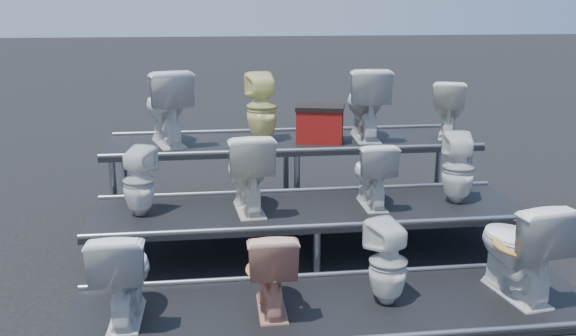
{
  "coord_description": "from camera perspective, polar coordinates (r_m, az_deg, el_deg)",
  "views": [
    {
      "loc": [
        -0.98,
        -5.93,
        2.44
      ],
      "look_at": [
        -0.19,
        0.1,
        0.85
      ],
      "focal_mm": 40.0,
      "sensor_mm": 36.0,
      "label": 1
    }
  ],
  "objects": [
    {
      "name": "ground",
      "position": [
        6.48,
        1.83,
        -7.42
      ],
      "size": [
        80.0,
        80.0,
        0.0
      ],
      "primitive_type": "plane",
      "color": "black",
      "rests_on": "ground"
    },
    {
      "name": "tier_front",
      "position": [
        5.3,
        4.12,
        -12.35
      ],
      "size": [
        4.2,
        1.2,
        0.06
      ],
      "primitive_type": "cube",
      "color": "black",
      "rests_on": "ground"
    },
    {
      "name": "tier_mid",
      "position": [
        6.4,
        1.84,
        -5.51
      ],
      "size": [
        4.2,
        1.2,
        0.46
      ],
      "primitive_type": "cube",
      "color": "black",
      "rests_on": "ground"
    },
    {
      "name": "tier_back",
      "position": [
        7.56,
        0.28,
        -0.72
      ],
      "size": [
        4.2,
        1.2,
        0.86
      ],
      "primitive_type": "cube",
      "color": "black",
      "rests_on": "ground"
    },
    {
      "name": "toilet_0",
      "position": [
        5.08,
        -14.46,
        -9.03
      ],
      "size": [
        0.43,
        0.74,
        0.75
      ],
      "primitive_type": "imported",
      "rotation": [
        0.0,
        0.0,
        3.12
      ],
      "color": "silver",
      "rests_on": "tier_front"
    },
    {
      "name": "toilet_1",
      "position": [
        5.07,
        -1.57,
        -8.95
      ],
      "size": [
        0.4,
        0.68,
        0.69
      ],
      "primitive_type": "imported",
      "rotation": [
        0.0,
        0.0,
        3.12
      ],
      "color": "tan",
      "rests_on": "tier_front"
    },
    {
      "name": "toilet_2",
      "position": [
        5.24,
        8.88,
        -8.31
      ],
      "size": [
        0.41,
        0.41,
        0.69
      ],
      "primitive_type": "imported",
      "rotation": [
        0.0,
        0.0,
        3.53
      ],
      "color": "silver",
      "rests_on": "tier_front"
    },
    {
      "name": "toilet_3",
      "position": [
        5.61,
        19.81,
        -6.61
      ],
      "size": [
        0.59,
        0.89,
        0.85
      ],
      "primitive_type": "imported",
      "rotation": [
        0.0,
        0.0,
        3.29
      ],
      "color": "silver",
      "rests_on": "tier_front"
    },
    {
      "name": "toilet_4",
      "position": [
        6.18,
        -13.12,
        -1.18
      ],
      "size": [
        0.39,
        0.4,
        0.66
      ],
      "primitive_type": "imported",
      "rotation": [
        0.0,
        0.0,
        2.71
      ],
      "color": "silver",
      "rests_on": "tier_mid"
    },
    {
      "name": "toilet_5",
      "position": [
        6.15,
        -3.58,
        -0.31
      ],
      "size": [
        0.49,
        0.8,
        0.78
      ],
      "primitive_type": "imported",
      "rotation": [
        0.0,
        0.0,
        3.22
      ],
      "color": "white",
      "rests_on": "tier_mid"
    },
    {
      "name": "toilet_6",
      "position": [
        6.36,
        7.5,
        -0.48
      ],
      "size": [
        0.37,
        0.65,
        0.66
      ],
      "primitive_type": "imported",
      "rotation": [
        0.0,
        0.0,
        3.14
      ],
      "color": "silver",
      "rests_on": "tier_mid"
    },
    {
      "name": "toilet_7",
      "position": [
        6.63,
        14.9,
        -0.0
      ],
      "size": [
        0.37,
        0.37,
        0.71
      ],
      "primitive_type": "imported",
      "rotation": [
        0.0,
        0.0,
        2.98
      ],
      "color": "silver",
      "rests_on": "tier_mid"
    },
    {
      "name": "toilet_8",
      "position": [
        7.33,
        -10.77,
        5.37
      ],
      "size": [
        0.68,
        0.93,
        0.85
      ],
      "primitive_type": "imported",
      "rotation": [
        0.0,
        0.0,
        3.41
      ],
      "color": "silver",
      "rests_on": "tier_back"
    },
    {
      "name": "toilet_9",
      "position": [
        7.35,
        -2.34,
        5.41
      ],
      "size": [
        0.41,
        0.41,
        0.79
      ],
      "primitive_type": "imported",
      "rotation": [
        0.0,
        0.0,
        3.29
      ],
      "color": "#ECE490",
      "rests_on": "tier_back"
    },
    {
      "name": "toilet_10",
      "position": [
        7.55,
        6.92,
        5.75
      ],
      "size": [
        0.53,
        0.85,
        0.84
      ],
      "primitive_type": "imported",
      "rotation": [
        0.0,
        0.0,
        3.07
      ],
      "color": "silver",
      "rests_on": "tier_back"
    },
    {
      "name": "toilet_11",
      "position": [
        7.87,
        14.09,
        5.17
      ],
      "size": [
        0.59,
        0.75,
        0.67
      ],
      "primitive_type": "imported",
      "rotation": [
        0.0,
        0.0,
        2.77
      ],
      "color": "white",
      "rests_on": "tier_back"
    },
    {
      "name": "red_crate",
      "position": [
        7.38,
        2.88,
        3.79
      ],
      "size": [
        0.6,
        0.53,
        0.37
      ],
      "primitive_type": "cube",
      "rotation": [
        0.0,
        0.0,
        -0.25
      ],
      "color": "maroon",
      "rests_on": "tier_back"
    }
  ]
}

